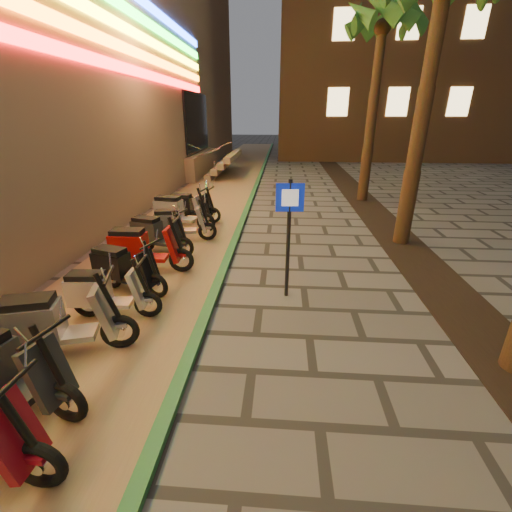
# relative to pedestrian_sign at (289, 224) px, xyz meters

# --- Properties ---
(ground) EXTENTS (120.00, 120.00, 0.00)m
(ground) POSITION_rel_pedestrian_sign_xyz_m (-0.48, -3.81, -1.44)
(ground) COLOR #474442
(ground) RESTS_ON ground
(parking_strip) EXTENTS (3.40, 60.00, 0.01)m
(parking_strip) POSITION_rel_pedestrian_sign_xyz_m (-3.08, 6.19, -1.43)
(parking_strip) COLOR #8C7251
(parking_strip) RESTS_ON ground
(green_curb) EXTENTS (0.18, 60.00, 0.10)m
(green_curb) POSITION_rel_pedestrian_sign_xyz_m (-1.38, 6.19, -1.39)
(green_curb) COLOR #266736
(green_curb) RESTS_ON ground
(planting_strip) EXTENTS (1.20, 40.00, 0.02)m
(planting_strip) POSITION_rel_pedestrian_sign_xyz_m (3.12, 1.19, -1.43)
(planting_strip) COLOR black
(planting_strip) RESTS_ON ground
(palm_d) EXTENTS (2.97, 3.02, 7.16)m
(palm_d) POSITION_rel_pedestrian_sign_xyz_m (3.12, 8.19, 4.51)
(palm_d) COLOR #472D19
(palm_d) RESTS_ON ground
(pedestrian_sign) EXTENTS (0.49, 0.10, 2.22)m
(pedestrian_sign) POSITION_rel_pedestrian_sign_xyz_m (0.00, 0.00, 0.00)
(pedestrian_sign) COLOR black
(pedestrian_sign) RESTS_ON ground
(scooter_5) EXTENTS (1.77, 0.82, 1.25)m
(scooter_5) POSITION_rel_pedestrian_sign_xyz_m (-3.28, -2.91, -0.89)
(scooter_5) COLOR black
(scooter_5) RESTS_ON ground
(scooter_6) EXTENTS (1.76, 0.90, 1.25)m
(scooter_6) POSITION_rel_pedestrian_sign_xyz_m (-3.25, -2.00, -0.89)
(scooter_6) COLOR black
(scooter_6) RESTS_ON ground
(scooter_7) EXTENTS (1.54, 0.54, 1.08)m
(scooter_7) POSITION_rel_pedestrian_sign_xyz_m (-3.07, -0.98, -0.97)
(scooter_7) COLOR black
(scooter_7) RESTS_ON ground
(scooter_8) EXTENTS (1.59, 0.82, 1.12)m
(scooter_8) POSITION_rel_pedestrian_sign_xyz_m (-3.17, -0.03, -0.95)
(scooter_8) COLOR black
(scooter_8) RESTS_ON ground
(scooter_9) EXTENTS (1.78, 0.62, 1.26)m
(scooter_9) POSITION_rel_pedestrian_sign_xyz_m (-3.13, 0.89, -0.89)
(scooter_9) COLOR black
(scooter_9) RESTS_ON ground
(scooter_10) EXTENTS (1.64, 0.83, 1.16)m
(scooter_10) POSITION_rel_pedestrian_sign_xyz_m (-3.21, 1.98, -0.93)
(scooter_10) COLOR black
(scooter_10) RESTS_ON ground
(scooter_11) EXTENTS (1.65, 0.73, 1.16)m
(scooter_11) POSITION_rel_pedestrian_sign_xyz_m (-2.90, 2.83, -0.93)
(scooter_11) COLOR black
(scooter_11) RESTS_ON ground
(scooter_12) EXTENTS (1.85, 0.77, 1.30)m
(scooter_12) POSITION_rel_pedestrian_sign_xyz_m (-3.20, 3.84, -0.87)
(scooter_12) COLOR black
(scooter_12) RESTS_ON ground
(scooter_13) EXTENTS (1.64, 0.61, 1.15)m
(scooter_13) POSITION_rel_pedestrian_sign_xyz_m (-3.08, 4.69, -0.93)
(scooter_13) COLOR black
(scooter_13) RESTS_ON ground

